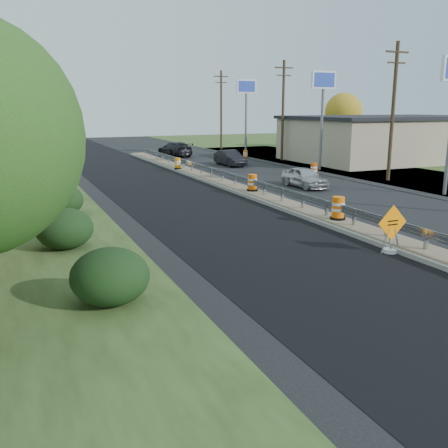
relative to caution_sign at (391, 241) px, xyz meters
name	(u,v)px	position (x,y,z in m)	size (l,w,h in m)	color
ground	(326,221)	(0.90, 5.25, -0.44)	(140.00, 140.00, 0.00)	black
milled_overlay	(169,193)	(-3.50, 15.25, -0.44)	(7.20, 120.00, 0.01)	black
median	(249,192)	(0.90, 13.25, -0.33)	(1.60, 55.00, 0.23)	gray
guardrail	(242,180)	(0.90, 14.25, 0.28)	(0.10, 46.15, 0.72)	silver
retail_building_near	(388,138)	(21.89, 25.25, 1.71)	(18.50, 12.50, 4.27)	tan
pylon_sign_mid	(323,89)	(11.40, 21.25, 6.03)	(2.20, 0.30, 7.90)	slate
pylon_sign_north	(246,94)	(11.40, 35.25, 6.03)	(2.20, 0.30, 7.90)	slate
utility_pole_smid	(393,109)	(12.40, 14.25, 4.49)	(1.90, 0.26, 9.40)	#473523
utility_pole_nmid	(283,109)	(12.40, 29.25, 4.49)	(1.90, 0.26, 9.40)	#473523
utility_pole_north	(221,108)	(12.40, 44.25, 4.49)	(1.90, 0.26, 9.40)	#473523
hedge_south	(110,276)	(-10.10, -0.75, 0.32)	(2.09, 2.09, 1.52)	black
hedge_mid	(64,228)	(-10.60, 5.25, 0.32)	(2.09, 2.09, 1.52)	black
hedge_north	(61,200)	(-10.10, 11.25, 0.32)	(2.09, 2.09, 1.52)	black
tree_near_red	(6,112)	(-12.10, 15.25, 4.42)	(4.95, 4.95, 7.35)	#473523
tree_far_yellow	(343,112)	(26.90, 39.25, 4.10)	(4.62, 4.62, 6.86)	#473523
caution_sign	(391,241)	(0.00, 0.00, 0.00)	(1.26, 0.53, 1.74)	white
barrel_median_near	(338,208)	(0.96, 4.47, 0.27)	(0.69, 0.69, 1.01)	black
barrel_median_mid	(252,183)	(0.98, 12.94, 0.26)	(0.67, 0.67, 0.98)	black
barrel_median_far	(178,164)	(0.35, 25.11, 0.20)	(0.59, 0.59, 0.87)	black
barrel_shoulder_near	(314,170)	(8.90, 18.31, 0.03)	(0.67, 0.67, 0.99)	black
barrel_shoulder_far	(245,154)	(10.10, 32.63, -0.05)	(0.55, 0.55, 0.81)	black
car_silver	(305,177)	(5.31, 14.00, 0.22)	(1.57, 3.89, 1.33)	silver
car_dark_mid	(230,158)	(5.93, 27.18, 0.24)	(1.44, 4.12, 1.36)	black
car_dark_far	(175,149)	(4.16, 37.48, 0.32)	(2.13, 5.24, 1.52)	black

